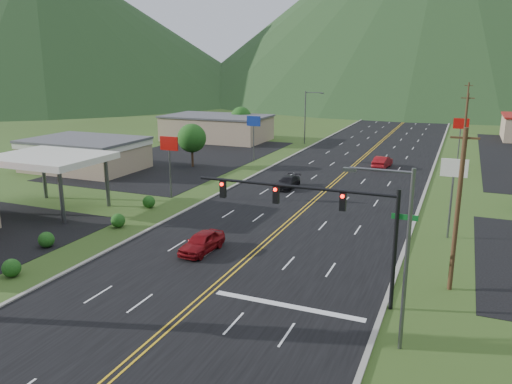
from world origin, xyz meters
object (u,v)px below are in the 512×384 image
at_px(car_red_near, 202,243).
at_px(car_dark_mid, 288,183).
at_px(streetlight_west, 307,114).
at_px(traffic_signal, 325,211).
at_px(streetlight_east, 400,248).
at_px(car_red_far, 382,162).
at_px(gas_canopy, 49,159).

distance_m(car_red_near, car_dark_mid, 20.90).
xyz_separation_m(streetlight_west, car_dark_mid, (7.50, -31.50, -4.54)).
distance_m(streetlight_west, car_dark_mid, 32.70).
distance_m(traffic_signal, streetlight_west, 58.88).
bearing_deg(car_dark_mid, streetlight_east, -58.66).
xyz_separation_m(streetlight_west, car_red_far, (15.46, -15.93, -4.40)).
bearing_deg(streetlight_east, car_red_far, 99.53).
relative_size(gas_canopy, car_red_far, 2.12).
bearing_deg(streetlight_west, traffic_signal, -72.03).
bearing_deg(streetlight_west, streetlight_east, -69.14).
relative_size(car_red_near, car_red_far, 0.94).
height_order(streetlight_west, car_red_near, streetlight_west).
xyz_separation_m(streetlight_west, car_red_near, (8.07, -52.39, -4.42)).
relative_size(traffic_signal, streetlight_west, 1.46).
bearing_deg(car_dark_mid, car_red_far, 65.92).
distance_m(gas_canopy, car_red_far, 41.35).
bearing_deg(traffic_signal, gas_canopy, 164.30).
bearing_deg(streetlight_west, gas_canopy, -102.13).
xyz_separation_m(streetlight_east, car_red_near, (-14.79, 7.61, -4.42)).
xyz_separation_m(traffic_signal, streetlight_west, (-18.16, 56.00, -0.15)).
distance_m(gas_canopy, car_red_near, 19.35).
height_order(streetlight_west, car_red_far, streetlight_west).
bearing_deg(car_red_near, car_red_far, 82.32).
height_order(car_dark_mid, car_red_far, car_red_far).
distance_m(traffic_signal, gas_canopy, 29.59).
bearing_deg(gas_canopy, car_dark_mid, 42.80).
relative_size(streetlight_east, gas_canopy, 0.90).
bearing_deg(traffic_signal, car_red_far, 93.86).
height_order(gas_canopy, car_red_near, gas_canopy).
distance_m(streetlight_east, gas_canopy, 35.28).
bearing_deg(streetlight_east, car_red_near, 152.78).
bearing_deg(car_dark_mid, gas_canopy, -134.19).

